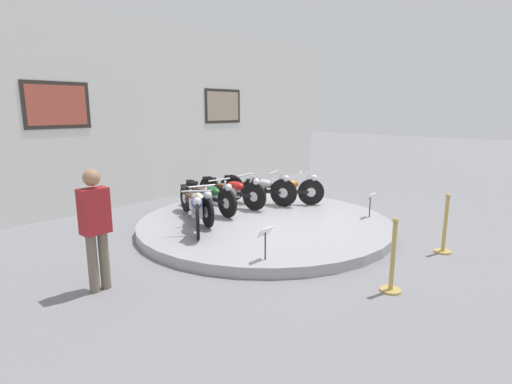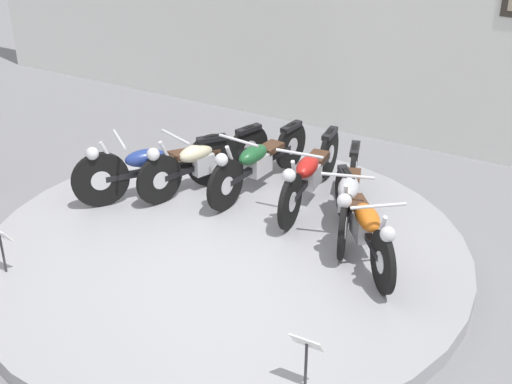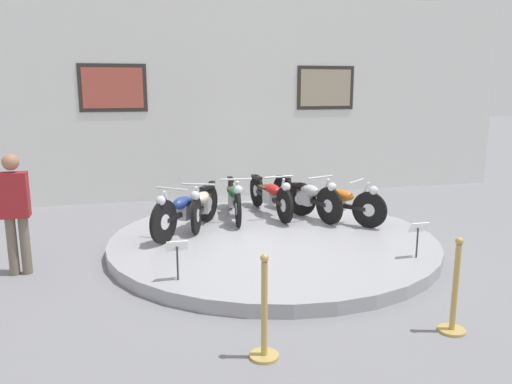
{
  "view_description": "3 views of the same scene",
  "coord_description": "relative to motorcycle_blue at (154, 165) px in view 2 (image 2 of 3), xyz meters",
  "views": [
    {
      "loc": [
        -5.89,
        -5.23,
        2.4
      ],
      "look_at": [
        -0.0,
        0.24,
        0.72
      ],
      "focal_mm": 28.0,
      "sensor_mm": 36.0,
      "label": 1
    },
    {
      "loc": [
        3.4,
        -5.39,
        4.16
      ],
      "look_at": [
        0.17,
        0.35,
        0.7
      ],
      "focal_mm": 50.0,
      "sensor_mm": 36.0,
      "label": 2
    },
    {
      "loc": [
        -2.16,
        -7.29,
        2.5
      ],
      "look_at": [
        -0.21,
        0.26,
        0.85
      ],
      "focal_mm": 35.0,
      "sensor_mm": 36.0,
      "label": 3
    }
  ],
  "objects": [
    {
      "name": "motorcycle_silver",
      "position": [
        2.24,
        0.48,
        -0.01
      ],
      "size": [
        0.73,
        1.92,
        0.8
      ],
      "color": "black",
      "rests_on": "display_platform"
    },
    {
      "name": "motorcycle_red",
      "position": [
        1.65,
        0.76,
        -0.01
      ],
      "size": [
        0.54,
        1.97,
        0.79
      ],
      "color": "black",
      "rests_on": "display_platform"
    },
    {
      "name": "display_platform",
      "position": [
        1.3,
        -0.56,
        -0.49
      ],
      "size": [
        5.11,
        5.11,
        0.18
      ],
      "primitive_type": "cylinder",
      "color": "#99999E",
      "rests_on": "ground_plane"
    },
    {
      "name": "info_placard_front_centre",
      "position": [
        2.95,
        -2.03,
        -0.03
      ],
      "size": [
        0.26,
        0.11,
        0.51
      ],
      "color": "#333338",
      "rests_on": "display_platform"
    },
    {
      "name": "info_placard_front_left",
      "position": [
        -0.34,
        -2.03,
        -0.03
      ],
      "size": [
        0.26,
        0.11,
        0.51
      ],
      "color": "#333338",
      "rests_on": "display_platform"
    },
    {
      "name": "motorcycle_green",
      "position": [
        0.96,
        0.75,
        -0.02
      ],
      "size": [
        0.54,
        1.96,
        0.78
      ],
      "color": "black",
      "rests_on": "display_platform"
    },
    {
      "name": "motorcycle_cream",
      "position": [
        0.36,
        0.48,
        -0.03
      ],
      "size": [
        0.75,
        1.86,
        0.78
      ],
      "color": "black",
      "rests_on": "display_platform"
    },
    {
      "name": "motorcycle_blue",
      "position": [
        0.0,
        0.0,
        0.0
      ],
      "size": [
        1.28,
        1.63,
        0.81
      ],
      "color": "black",
      "rests_on": "display_platform"
    },
    {
      "name": "motorcycle_orange",
      "position": [
        2.61,
        -0.0,
        -0.02
      ],
      "size": [
        1.26,
        1.58,
        0.78
      ],
      "color": "black",
      "rests_on": "display_platform"
    },
    {
      "name": "ground_plane",
      "position": [
        1.3,
        -0.56,
        -0.58
      ],
      "size": [
        60.0,
        60.0,
        0.0
      ],
      "primitive_type": "plane",
      "color": "slate"
    }
  ]
}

